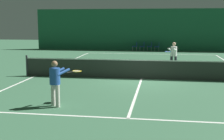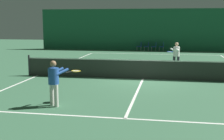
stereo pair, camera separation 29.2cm
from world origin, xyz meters
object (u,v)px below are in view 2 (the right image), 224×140
at_px(courtside_chair_0, 140,46).
at_px(courtside_chair_3, 162,46).
at_px(player_near, 55,80).
at_px(player_far, 176,54).
at_px(courtside_chair_2, 155,46).
at_px(courtside_chair_1, 147,46).
at_px(tennis_net, 143,69).

distance_m(courtside_chair_0, courtside_chair_3, 2.12).
relative_size(courtside_chair_0, courtside_chair_3, 1.00).
xyz_separation_m(player_near, player_far, (4.14, 8.74, 0.04)).
distance_m(courtside_chair_2, courtside_chair_3, 0.71).
height_order(courtside_chair_1, courtside_chair_3, same).
distance_m(courtside_chair_1, courtside_chair_2, 0.71).
xyz_separation_m(tennis_net, courtside_chair_3, (0.61, 14.79, -0.03)).
bearing_deg(tennis_net, player_near, -114.65).
bearing_deg(tennis_net, courtside_chair_1, 93.12).
relative_size(player_near, courtside_chair_1, 1.83).
bearing_deg(tennis_net, courtside_chair_3, 87.65).
bearing_deg(courtside_chair_3, player_near, -8.71).
bearing_deg(tennis_net, courtside_chair_2, 90.39).
height_order(tennis_net, player_far, player_far).
bearing_deg(player_near, courtside_chair_3, 25.29).
distance_m(player_near, player_far, 9.67).
distance_m(player_near, courtside_chair_1, 20.30).
distance_m(tennis_net, courtside_chair_3, 14.80).
distance_m(courtside_chair_0, courtside_chair_2, 1.41).
relative_size(tennis_net, courtside_chair_1, 14.29).
height_order(player_far, courtside_chair_0, player_far).
bearing_deg(player_far, tennis_net, -3.87).
height_order(player_near, courtside_chair_0, player_near).
height_order(player_far, courtside_chair_2, player_far).
distance_m(tennis_net, courtside_chair_1, 14.81).
bearing_deg(courtside_chair_1, courtside_chair_2, 90.00).
relative_size(player_far, courtside_chair_3, 1.91).
relative_size(player_far, courtside_chair_1, 1.91).
relative_size(player_near, player_far, 0.96).
bearing_deg(courtside_chair_2, tennis_net, 0.39).
height_order(player_near, player_far, player_far).
bearing_deg(courtside_chair_0, courtside_chair_1, 90.00).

